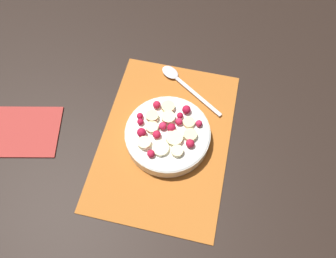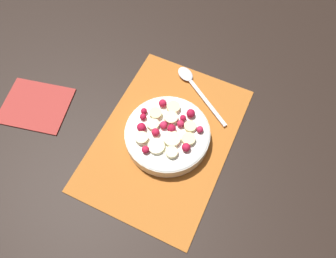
{
  "view_description": "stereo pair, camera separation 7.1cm",
  "coord_description": "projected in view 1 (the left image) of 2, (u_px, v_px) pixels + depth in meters",
  "views": [
    {
      "loc": [
        -0.32,
        -0.08,
        0.67
      ],
      "look_at": [
        0.0,
        -0.01,
        0.05
      ],
      "focal_mm": 35.0,
      "sensor_mm": 36.0,
      "label": 1
    },
    {
      "loc": [
        -0.3,
        -0.15,
        0.67
      ],
      "look_at": [
        0.0,
        -0.01,
        0.05
      ],
      "focal_mm": 35.0,
      "sensor_mm": 36.0,
      "label": 2
    }
  ],
  "objects": [
    {
      "name": "fruit_bowl",
      "position": [
        168.0,
        133.0,
        0.73
      ],
      "size": [
        0.19,
        0.19,
        0.05
      ],
      "color": "silver",
      "rests_on": "placemat"
    },
    {
      "name": "spoon",
      "position": [
        178.0,
        79.0,
        0.82
      ],
      "size": [
        0.13,
        0.17,
        0.01
      ],
      "rotation": [
        0.0,
        0.0,
        7.26
      ],
      "color": "silver",
      "rests_on": "placemat"
    },
    {
      "name": "napkin",
      "position": [
        25.0,
        131.0,
        0.76
      ],
      "size": [
        0.16,
        0.18,
        0.01
      ],
      "color": "#A3332D",
      "rests_on": "ground_plane"
    },
    {
      "name": "ground_plane",
      "position": [
        165.0,
        139.0,
        0.75
      ],
      "size": [
        3.0,
        3.0,
        0.0
      ],
      "primitive_type": "plane",
      "color": "black"
    },
    {
      "name": "placemat",
      "position": [
        165.0,
        138.0,
        0.75
      ],
      "size": [
        0.41,
        0.29,
        0.01
      ],
      "color": "#B26023",
      "rests_on": "ground_plane"
    }
  ]
}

